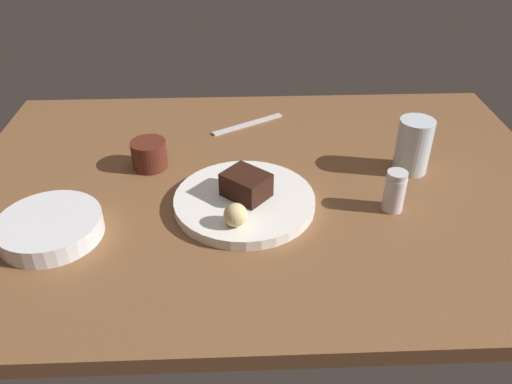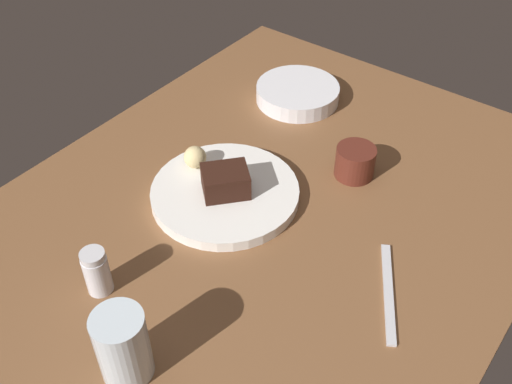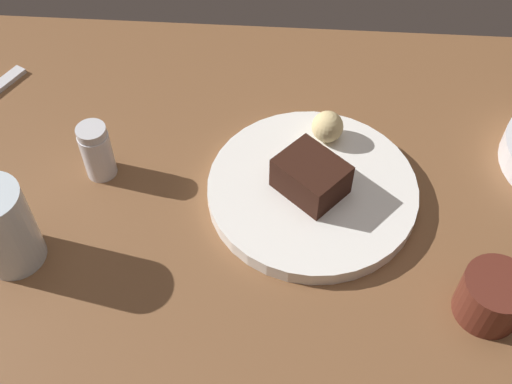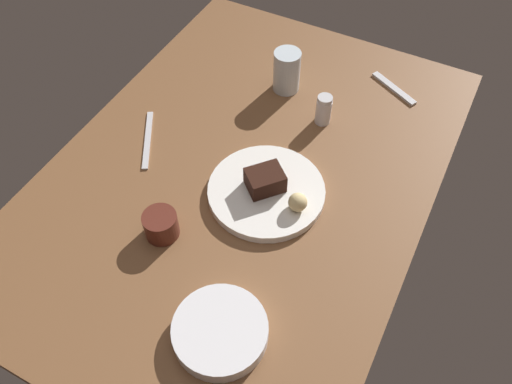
{
  "view_description": "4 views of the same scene",
  "coord_description": "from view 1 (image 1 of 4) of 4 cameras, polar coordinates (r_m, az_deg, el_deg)",
  "views": [
    {
      "loc": [
        -4.59,
        -85.58,
        58.94
      ],
      "look_at": [
        -1.43,
        -8.82,
        6.66
      ],
      "focal_mm": 35.92,
      "sensor_mm": 36.0,
      "label": 1
    },
    {
      "loc": [
        55.1,
        43.48,
        74.82
      ],
      "look_at": [
        -5.72,
        -2.7,
        5.57
      ],
      "focal_mm": 41.88,
      "sensor_mm": 36.0,
      "label": 2
    },
    {
      "loc": [
        -0.47,
        42.5,
        66.05
      ],
      "look_at": [
        2.75,
        -4.01,
        7.93
      ],
      "focal_mm": 44.75,
      "sensor_mm": 36.0,
      "label": 3
    },
    {
      "loc": [
        -68.21,
        -38.78,
        95.81
      ],
      "look_at": [
        -5.73,
        -6.46,
        5.45
      ],
      "focal_mm": 36.69,
      "sensor_mm": 36.0,
      "label": 4
    }
  ],
  "objects": [
    {
      "name": "dining_table",
      "position": [
        1.03,
        0.59,
        0.4
      ],
      "size": [
        120.0,
        84.0,
        3.0
      ],
      "primitive_type": "cube",
      "color": "brown",
      "rests_on": "ground"
    },
    {
      "name": "dessert_plate",
      "position": [
        0.95,
        -1.29,
        -1.04
      ],
      "size": [
        26.19,
        26.19,
        2.02
      ],
      "primitive_type": "cylinder",
      "color": "white",
      "rests_on": "dining_table"
    },
    {
      "name": "chocolate_cake_slice",
      "position": [
        0.94,
        -1.11,
        0.81
      ],
      "size": [
        10.11,
        9.97,
        4.62
      ],
      "primitive_type": "cube",
      "rotation": [
        0.0,
        0.0,
        5.56
      ],
      "color": "black",
      "rests_on": "dessert_plate"
    },
    {
      "name": "bread_roll",
      "position": [
        0.87,
        -2.3,
        -2.56
      ],
      "size": [
        4.12,
        4.12,
        4.12
      ],
      "primitive_type": "sphere",
      "color": "#DBC184",
      "rests_on": "dessert_plate"
    },
    {
      "name": "salt_shaker",
      "position": [
        0.96,
        15.18,
        0.09
      ],
      "size": [
        3.89,
        3.89,
        7.96
      ],
      "color": "silver",
      "rests_on": "dining_table"
    },
    {
      "name": "water_glass",
      "position": [
        1.08,
        17.12,
        4.95
      ],
      "size": [
        7.0,
        7.0,
        11.3
      ],
      "primitive_type": "cylinder",
      "color": "silver",
      "rests_on": "dining_table"
    },
    {
      "name": "side_bowl",
      "position": [
        0.95,
        -21.94,
        -3.65
      ],
      "size": [
        17.74,
        17.74,
        3.46
      ],
      "primitive_type": "cylinder",
      "color": "silver",
      "rests_on": "dining_table"
    },
    {
      "name": "coffee_cup",
      "position": [
        1.08,
        -11.79,
        4.12
      ],
      "size": [
        7.28,
        7.28,
        5.85
      ],
      "primitive_type": "cylinder",
      "color": "#562319",
      "rests_on": "dining_table"
    },
    {
      "name": "butter_knife",
      "position": [
        1.24,
        -0.9,
        7.55
      ],
      "size": [
        17.07,
        10.87,
        0.5
      ],
      "primitive_type": "cube",
      "rotation": [
        0.0,
        0.0,
        0.53
      ],
      "color": "silver",
      "rests_on": "dining_table"
    }
  ]
}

